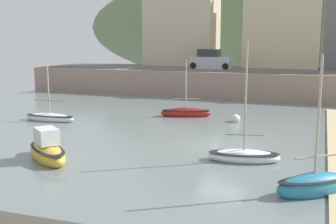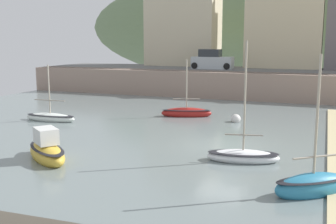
# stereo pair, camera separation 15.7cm
# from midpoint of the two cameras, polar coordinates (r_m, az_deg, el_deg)

# --- Properties ---
(ground) EXTENTS (48.00, 41.00, 0.61)m
(ground) POSITION_cam_midpoint_polar(r_m,az_deg,el_deg) (12.28, 3.75, -14.87)
(ground) COLOR slate
(quay_seawall) EXTENTS (48.00, 9.40, 2.40)m
(quay_seawall) POSITION_cam_midpoint_polar(r_m,az_deg,el_deg) (38.22, 13.83, 3.71)
(quay_seawall) COLOR gray
(quay_seawall) RESTS_ON ground
(hillside_backdrop) EXTENTS (80.00, 44.00, 21.49)m
(hillside_backdrop) POSITION_cam_midpoint_polar(r_m,az_deg,el_deg) (75.51, 19.17, 11.08)
(hillside_backdrop) COLOR #657D56
(hillside_backdrop) RESTS_ON ground
(waterfront_building_left) EXTENTS (8.13, 4.98, 11.36)m
(waterfront_building_left) POSITION_cam_midpoint_polar(r_m,az_deg,el_deg) (48.04, 2.25, 13.34)
(waterfront_building_left) COLOR beige
(waterfront_building_left) RESTS_ON ground
(waterfront_building_centre) EXTENTS (7.84, 5.34, 10.54)m
(waterfront_building_centre) POSITION_cam_midpoint_polar(r_m,az_deg,el_deg) (45.69, 15.91, 12.62)
(waterfront_building_centre) COLOR beige
(waterfront_building_centre) RESTS_ON ground
(sailboat_tall_mast) EXTENTS (2.95, 2.64, 5.07)m
(sailboat_tall_mast) POSITION_cam_midpoint_polar(r_m,az_deg,el_deg) (15.46, 19.58, -9.46)
(sailboat_tall_mast) COLOR teal
(sailboat_tall_mast) RESTS_ON ground
(motorboat_with_cabin) EXTENTS (3.45, 2.99, 1.67)m
(motorboat_with_cabin) POSITION_cam_midpoint_polar(r_m,az_deg,el_deg) (19.33, -16.09, -5.17)
(motorboat_with_cabin) COLOR gold
(motorboat_with_cabin) RESTS_ON ground
(dinghy_open_wooden) EXTENTS (3.65, 1.17, 3.85)m
(dinghy_open_wooden) POSITION_cam_midpoint_polar(r_m,az_deg,el_deg) (28.52, -15.72, -0.70)
(dinghy_open_wooden) COLOR white
(dinghy_open_wooden) RESTS_ON ground
(fishing_boat_green) EXTENTS (3.38, 1.88, 5.42)m
(fishing_boat_green) POSITION_cam_midpoint_polar(r_m,az_deg,el_deg) (18.76, 10.53, -5.92)
(fishing_boat_green) COLOR white
(fishing_boat_green) RESTS_ON ground
(sailboat_white_hull) EXTENTS (3.65, 2.01, 4.13)m
(sailboat_white_hull) POSITION_cam_midpoint_polar(r_m,az_deg,el_deg) (29.05, 2.70, -0.07)
(sailboat_white_hull) COLOR maroon
(sailboat_white_hull) RESTS_ON ground
(parked_car_near_slipway) EXTENTS (4.10, 1.82, 1.95)m
(parked_car_near_slipway) POSITION_cam_midpoint_polar(r_m,az_deg,el_deg) (42.37, 6.18, 7.03)
(parked_car_near_slipway) COLOR #B1BBC1
(parked_car_near_slipway) RESTS_ON ground
(mooring_buoy) EXTENTS (0.64, 0.64, 0.64)m
(mooring_buoy) POSITION_cam_midpoint_polar(r_m,az_deg,el_deg) (27.44, 9.47, -0.95)
(mooring_buoy) COLOR silver
(mooring_buoy) RESTS_ON ground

